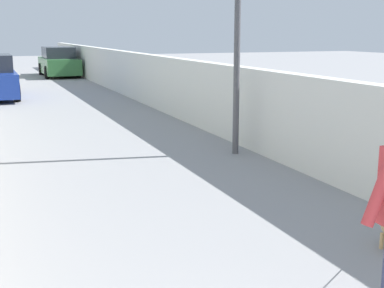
# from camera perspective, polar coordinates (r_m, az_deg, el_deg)

# --- Properties ---
(ground_plane) EXTENTS (80.00, 80.00, 0.00)m
(ground_plane) POSITION_cam_1_polar(r_m,az_deg,el_deg) (14.98, -13.30, 2.70)
(ground_plane) COLOR gray
(fence_right) EXTENTS (48.00, 0.30, 1.62)m
(fence_right) POSITION_cam_1_polar(r_m,az_deg,el_deg) (13.71, 0.18, 5.61)
(fence_right) COLOR silver
(fence_right) RESTS_ON ground
(car_far) EXTENTS (4.38, 1.80, 1.54)m
(car_far) POSITION_cam_1_polar(r_m,az_deg,el_deg) (29.40, -14.11, 8.47)
(car_far) COLOR #336B38
(car_far) RESTS_ON ground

